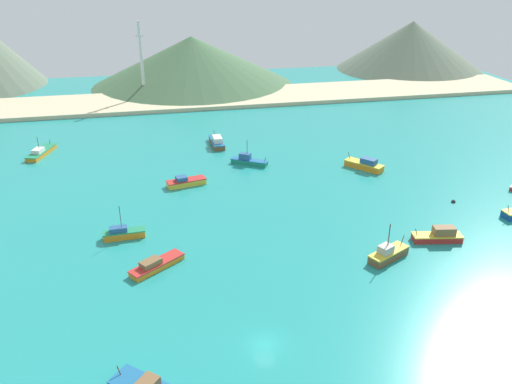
{
  "coord_description": "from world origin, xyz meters",
  "views": [
    {
      "loc": [
        -11.61,
        -48.62,
        44.22
      ],
      "look_at": [
        8.6,
        44.95,
        0.1
      ],
      "focal_mm": 35.72,
      "sensor_mm": 36.0,
      "label": 1
    }
  ],
  "objects_px": {
    "fishing_boat_0": "(217,142)",
    "fishing_boat_8": "(41,152)",
    "fishing_boat_9": "(439,236)",
    "fishing_boat_13": "(156,265)",
    "fishing_boat_6": "(365,165)",
    "fishing_boat_3": "(186,182)",
    "buoy_0": "(453,202)",
    "radio_tower": "(142,61)",
    "fishing_boat_11": "(123,233)",
    "fishing_boat_12": "(248,161)",
    "fishing_boat_5": "(388,254)"
  },
  "relations": [
    {
      "from": "fishing_boat_0",
      "to": "fishing_boat_8",
      "type": "xyz_separation_m",
      "value": [
        -43.44,
        2.13,
        -0.27
      ]
    },
    {
      "from": "fishing_boat_9",
      "to": "fishing_boat_13",
      "type": "distance_m",
      "value": 47.77
    },
    {
      "from": "fishing_boat_9",
      "to": "fishing_boat_6",
      "type": "bearing_deg",
      "value": 88.66
    },
    {
      "from": "fishing_boat_3",
      "to": "fishing_boat_13",
      "type": "height_order",
      "value": "fishing_boat_3"
    },
    {
      "from": "fishing_boat_0",
      "to": "buoy_0",
      "type": "xyz_separation_m",
      "value": [
        41.15,
        -43.55,
        -0.85
      ]
    },
    {
      "from": "fishing_boat_8",
      "to": "radio_tower",
      "type": "xyz_separation_m",
      "value": [
        25.99,
        49.59,
        12.48
      ]
    },
    {
      "from": "fishing_boat_0",
      "to": "fishing_boat_3",
      "type": "relative_size",
      "value": 1.11
    },
    {
      "from": "buoy_0",
      "to": "fishing_boat_11",
      "type": "bearing_deg",
      "value": -179.42
    },
    {
      "from": "fishing_boat_12",
      "to": "fishing_boat_13",
      "type": "distance_m",
      "value": 46.34
    },
    {
      "from": "fishing_boat_13",
      "to": "buoy_0",
      "type": "distance_m",
      "value": 59.84
    },
    {
      "from": "fishing_boat_6",
      "to": "fishing_boat_3",
      "type": "bearing_deg",
      "value": -179.02
    },
    {
      "from": "fishing_boat_5",
      "to": "fishing_boat_9",
      "type": "distance_m",
      "value": 11.69
    },
    {
      "from": "fishing_boat_9",
      "to": "fishing_boat_12",
      "type": "distance_m",
      "value": 48.68
    },
    {
      "from": "fishing_boat_6",
      "to": "fishing_boat_13",
      "type": "distance_m",
      "value": 58.05
    },
    {
      "from": "fishing_boat_13",
      "to": "fishing_boat_3",
      "type": "bearing_deg",
      "value": 76.62
    },
    {
      "from": "fishing_boat_0",
      "to": "fishing_boat_11",
      "type": "distance_m",
      "value": 49.71
    },
    {
      "from": "fishing_boat_0",
      "to": "fishing_boat_6",
      "type": "bearing_deg",
      "value": -36.86
    },
    {
      "from": "fishing_boat_5",
      "to": "fishing_boat_12",
      "type": "bearing_deg",
      "value": 106.78
    },
    {
      "from": "fishing_boat_12",
      "to": "fishing_boat_8",
      "type": "bearing_deg",
      "value": 160.87
    },
    {
      "from": "fishing_boat_0",
      "to": "fishing_boat_8",
      "type": "bearing_deg",
      "value": 177.2
    },
    {
      "from": "fishing_boat_8",
      "to": "buoy_0",
      "type": "distance_m",
      "value": 96.14
    },
    {
      "from": "fishing_boat_11",
      "to": "fishing_boat_12",
      "type": "distance_m",
      "value": 40.66
    },
    {
      "from": "buoy_0",
      "to": "radio_tower",
      "type": "distance_m",
      "value": 112.6
    },
    {
      "from": "fishing_boat_11",
      "to": "buoy_0",
      "type": "xyz_separation_m",
      "value": [
        63.89,
        0.65,
        -0.73
      ]
    },
    {
      "from": "fishing_boat_0",
      "to": "fishing_boat_11",
      "type": "xyz_separation_m",
      "value": [
        -22.74,
        -44.2,
        -0.11
      ]
    },
    {
      "from": "fishing_boat_3",
      "to": "fishing_boat_5",
      "type": "distance_m",
      "value": 46.63
    },
    {
      "from": "fishing_boat_6",
      "to": "fishing_boat_12",
      "type": "distance_m",
      "value": 26.97
    },
    {
      "from": "fishing_boat_5",
      "to": "fishing_boat_6",
      "type": "bearing_deg",
      "value": 72.19
    },
    {
      "from": "fishing_boat_13",
      "to": "fishing_boat_8",
      "type": "bearing_deg",
      "value": 114.34
    },
    {
      "from": "radio_tower",
      "to": "fishing_boat_13",
      "type": "bearing_deg",
      "value": -90.06
    },
    {
      "from": "fishing_boat_9",
      "to": "fishing_boat_0",
      "type": "bearing_deg",
      "value": 118.04
    },
    {
      "from": "fishing_boat_3",
      "to": "fishing_boat_9",
      "type": "height_order",
      "value": "fishing_boat_9"
    },
    {
      "from": "fishing_boat_11",
      "to": "fishing_boat_13",
      "type": "relative_size",
      "value": 0.81
    },
    {
      "from": "fishing_boat_12",
      "to": "fishing_boat_3",
      "type": "bearing_deg",
      "value": -149.51
    },
    {
      "from": "fishing_boat_13",
      "to": "radio_tower",
      "type": "distance_m",
      "value": 107.52
    },
    {
      "from": "fishing_boat_8",
      "to": "fishing_boat_9",
      "type": "distance_m",
      "value": 94.21
    },
    {
      "from": "fishing_boat_6",
      "to": "fishing_boat_12",
      "type": "height_order",
      "value": "fishing_boat_12"
    },
    {
      "from": "fishing_boat_0",
      "to": "fishing_boat_13",
      "type": "xyz_separation_m",
      "value": [
        -17.56,
        -55.08,
        -0.32
      ]
    },
    {
      "from": "fishing_boat_13",
      "to": "fishing_boat_12",
      "type": "bearing_deg",
      "value": 60.38
    },
    {
      "from": "fishing_boat_3",
      "to": "fishing_boat_6",
      "type": "distance_m",
      "value": 41.12
    },
    {
      "from": "fishing_boat_5",
      "to": "fishing_boat_12",
      "type": "distance_m",
      "value": 47.5
    },
    {
      "from": "fishing_boat_11",
      "to": "radio_tower",
      "type": "height_order",
      "value": "radio_tower"
    },
    {
      "from": "fishing_boat_3",
      "to": "fishing_boat_8",
      "type": "relative_size",
      "value": 0.77
    },
    {
      "from": "fishing_boat_12",
      "to": "fishing_boat_9",
      "type": "bearing_deg",
      "value": -59.32
    },
    {
      "from": "fishing_boat_11",
      "to": "fishing_boat_13",
      "type": "bearing_deg",
      "value": -64.57
    },
    {
      "from": "fishing_boat_9",
      "to": "fishing_boat_12",
      "type": "xyz_separation_m",
      "value": [
        -24.83,
        41.86,
        -0.1
      ]
    },
    {
      "from": "fishing_boat_0",
      "to": "fishing_boat_9",
      "type": "relative_size",
      "value": 1.11
    },
    {
      "from": "fishing_boat_0",
      "to": "fishing_boat_3",
      "type": "xyz_separation_m",
      "value": [
        -10.15,
        -23.92,
        -0.21
      ]
    },
    {
      "from": "fishing_boat_6",
      "to": "fishing_boat_11",
      "type": "distance_m",
      "value": 57.65
    },
    {
      "from": "buoy_0",
      "to": "fishing_boat_8",
      "type": "bearing_deg",
      "value": 151.63
    }
  ]
}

